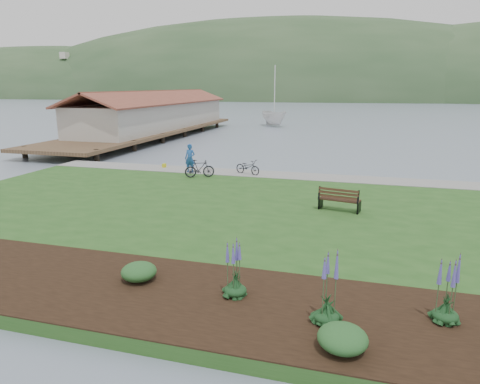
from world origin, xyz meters
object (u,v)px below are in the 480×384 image
Objects in this scene: person at (190,156)px; sailboat at (274,126)px; park_bench at (339,199)px; bicycle_a at (248,167)px.

person is 0.08× the size of sailboat.
park_bench is 46.24m from sailboat.
sailboat is at bearing 116.22° from park_bench.
person is 38.29m from sailboat.
park_bench is at bearing -31.04° from person.
person reaches higher than bicycle_a.
sailboat is at bearing 30.92° from bicycle_a.
park_bench reaches higher than bicycle_a.
bicycle_a is (-6.15, 6.92, -0.08)m from park_bench.
person reaches higher than park_bench.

